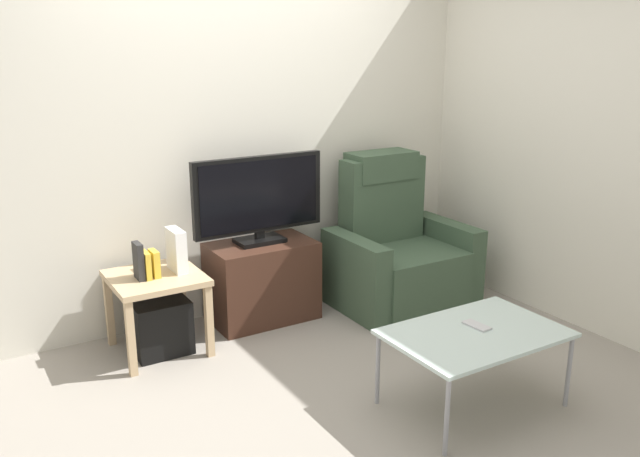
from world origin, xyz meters
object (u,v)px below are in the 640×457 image
(book_leftmost, at_px, (139,261))
(book_middle, at_px, (146,265))
(subwoofer_box, at_px, (159,325))
(recliner_armchair, at_px, (397,252))
(game_console, at_px, (176,250))
(cell_phone, at_px, (477,325))
(coffee_table, at_px, (475,336))
(television, at_px, (259,198))
(book_rightmost, at_px, (154,263))
(tv_stand, at_px, (262,281))
(side_table, at_px, (156,288))

(book_leftmost, bearing_deg, book_middle, 0.00)
(subwoofer_box, xyz_separation_m, book_leftmost, (-0.10, -0.02, 0.44))
(recliner_armchair, height_order, subwoofer_box, recliner_armchair)
(game_console, bearing_deg, subwoofer_box, -176.05)
(cell_phone, bearing_deg, coffee_table, -143.17)
(coffee_table, bearing_deg, recliner_armchair, 67.94)
(book_middle, bearing_deg, game_console, 8.36)
(television, relative_size, subwoofer_box, 2.73)
(subwoofer_box, relative_size, book_leftmost, 1.50)
(book_rightmost, distance_m, coffee_table, 1.91)
(tv_stand, relative_size, book_rightmost, 4.35)
(television, height_order, coffee_table, television)
(side_table, bearing_deg, coffee_table, -50.96)
(television, height_order, book_rightmost, television)
(side_table, relative_size, book_leftmost, 2.40)
(recliner_armchair, height_order, game_console, recliner_armchair)
(coffee_table, xyz_separation_m, cell_phone, (0.05, 0.04, 0.03))
(game_console, height_order, coffee_table, game_console)
(subwoofer_box, distance_m, book_leftmost, 0.45)
(recliner_armchair, distance_m, game_console, 1.65)
(recliner_armchair, height_order, cell_phone, recliner_armchair)
(tv_stand, xyz_separation_m, side_table, (-0.77, -0.11, 0.14))
(subwoofer_box, distance_m, game_console, 0.48)
(book_rightmost, bearing_deg, recliner_armchair, -2.46)
(game_console, bearing_deg, recliner_armchair, -3.75)
(subwoofer_box, distance_m, book_middle, 0.41)
(book_middle, bearing_deg, recliner_armchair, -2.39)
(recliner_armchair, xyz_separation_m, subwoofer_box, (-1.77, 0.10, -0.20))
(side_table, height_order, coffee_table, side_table)
(book_rightmost, bearing_deg, coffee_table, -50.44)
(side_table, bearing_deg, cell_phone, -48.95)
(tv_stand, bearing_deg, book_rightmost, -170.73)
(recliner_armchair, relative_size, cell_phone, 7.20)
(side_table, relative_size, coffee_table, 0.60)
(tv_stand, bearing_deg, coffee_table, -74.64)
(recliner_armchair, height_order, book_middle, recliner_armchair)
(book_leftmost, bearing_deg, cell_phone, -46.37)
(book_leftmost, xyz_separation_m, game_console, (0.24, 0.03, 0.02))
(book_middle, height_order, coffee_table, book_middle)
(side_table, distance_m, subwoofer_box, 0.25)
(side_table, height_order, book_leftmost, book_leftmost)
(book_leftmost, bearing_deg, game_console, 6.98)
(tv_stand, xyz_separation_m, coffee_table, (0.44, -1.59, 0.12))
(cell_phone, bearing_deg, subwoofer_box, 125.78)
(side_table, distance_m, book_rightmost, 0.16)
(subwoofer_box, height_order, game_console, game_console)
(subwoofer_box, height_order, book_leftmost, book_leftmost)
(tv_stand, bearing_deg, book_middle, -171.32)
(book_leftmost, height_order, book_middle, book_leftmost)
(recliner_armchair, xyz_separation_m, book_rightmost, (-1.78, 0.08, 0.20))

